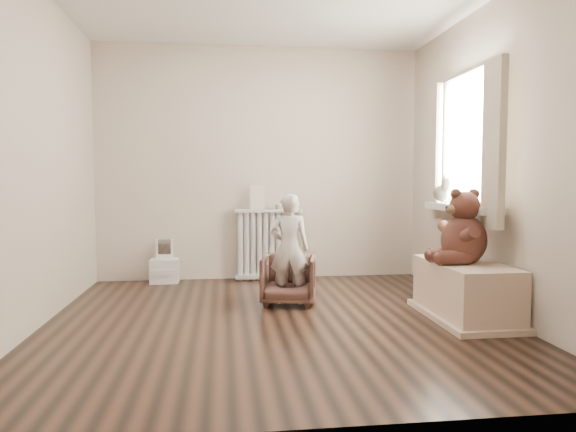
{
  "coord_description": "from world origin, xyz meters",
  "views": [
    {
      "loc": [
        -0.41,
        -3.99,
        1.11
      ],
      "look_at": [
        0.15,
        0.45,
        0.8
      ],
      "focal_mm": 32.0,
      "sensor_mm": 36.0,
      "label": 1
    }
  ],
  "objects": [
    {
      "name": "child",
      "position": [
        0.17,
        0.48,
        0.51
      ],
      "size": [
        0.4,
        0.3,
        0.98
      ],
      "primitive_type": "imported",
      "rotation": [
        0.0,
        0.0,
        2.93
      ],
      "color": "silver",
      "rests_on": "armchair"
    },
    {
      "name": "left_wall",
      "position": [
        -1.8,
        0.0,
        1.3
      ],
      "size": [
        0.02,
        3.6,
        2.6
      ],
      "primitive_type": "cube",
      "color": "beige",
      "rests_on": "ground"
    },
    {
      "name": "paper_doll",
      "position": [
        -0.04,
        1.68,
        0.92
      ],
      "size": [
        0.16,
        0.01,
        0.26
      ],
      "primitive_type": "cube",
      "color": "beige",
      "rests_on": "radiator"
    },
    {
      "name": "right_wall",
      "position": [
        1.8,
        0.0,
        1.3
      ],
      "size": [
        0.02,
        3.6,
        2.6
      ],
      "primitive_type": "cube",
      "color": "beige",
      "rests_on": "ground"
    },
    {
      "name": "window_sill",
      "position": [
        1.67,
        0.3,
        0.87
      ],
      "size": [
        0.22,
        1.1,
        0.06
      ],
      "primitive_type": "cube",
      "color": "silver",
      "rests_on": "right_wall"
    },
    {
      "name": "teddy_bear",
      "position": [
        1.49,
        -0.15,
        0.67
      ],
      "size": [
        0.48,
        0.38,
        0.58
      ],
      "primitive_type": null,
      "rotation": [
        0.0,
        0.0,
        0.02
      ],
      "color": "#3C1D15",
      "rests_on": "toy_bench"
    },
    {
      "name": "toy_bench",
      "position": [
        1.52,
        -0.13,
        0.2
      ],
      "size": [
        0.51,
        0.97,
        0.45
      ],
      "primitive_type": "cube",
      "color": "beige",
      "rests_on": "floor"
    },
    {
      "name": "plush_cat",
      "position": [
        1.66,
        0.65,
        1.0
      ],
      "size": [
        0.26,
        0.33,
        0.25
      ],
      "primitive_type": null,
      "rotation": [
        0.0,
        0.0,
        -0.33
      ],
      "color": "#6B6659",
      "rests_on": "window_sill"
    },
    {
      "name": "toy_vanity",
      "position": [
        -1.05,
        1.65,
        0.28
      ],
      "size": [
        0.3,
        0.21,
        0.47
      ],
      "primitive_type": "cube",
      "color": "silver",
      "rests_on": "floor"
    },
    {
      "name": "window",
      "position": [
        1.76,
        0.3,
        1.45
      ],
      "size": [
        0.03,
        0.9,
        1.1
      ],
      "primitive_type": "cube",
      "color": "white",
      "rests_on": "right_wall"
    },
    {
      "name": "radiator",
      "position": [
        0.09,
        1.68,
        0.39
      ],
      "size": [
        0.75,
        0.14,
        0.79
      ],
      "primitive_type": "cube",
      "color": "silver",
      "rests_on": "floor"
    },
    {
      "name": "curtain_left",
      "position": [
        1.65,
        -0.27,
        1.39
      ],
      "size": [
        0.06,
        0.26,
        1.3
      ],
      "primitive_type": "cube",
      "color": "beige",
      "rests_on": "right_wall"
    },
    {
      "name": "front_wall",
      "position": [
        0.0,
        -1.8,
        1.3
      ],
      "size": [
        3.6,
        0.02,
        2.6
      ],
      "primitive_type": "cube",
      "color": "beige",
      "rests_on": "ground"
    },
    {
      "name": "armchair",
      "position": [
        0.17,
        0.53,
        0.22
      ],
      "size": [
        0.56,
        0.57,
        0.44
      ],
      "primitive_type": "imported",
      "rotation": [
        0.0,
        0.0,
        -0.21
      ],
      "color": "#513128",
      "rests_on": "floor"
    },
    {
      "name": "tin_a",
      "position": [
        0.21,
        1.68,
        0.82
      ],
      "size": [
        0.09,
        0.09,
        0.05
      ],
      "primitive_type": "cylinder",
      "color": "#A59E8C",
      "rests_on": "radiator"
    },
    {
      "name": "back_wall",
      "position": [
        0.0,
        1.8,
        1.3
      ],
      "size": [
        3.6,
        0.02,
        2.6
      ],
      "primitive_type": "cube",
      "color": "beige",
      "rests_on": "ground"
    },
    {
      "name": "floor",
      "position": [
        0.0,
        0.0,
        0.0
      ],
      "size": [
        3.6,
        3.6,
        0.01
      ],
      "primitive_type": "cube",
      "color": "black",
      "rests_on": "ground"
    },
    {
      "name": "curtain_right",
      "position": [
        1.65,
        0.87,
        1.39
      ],
      "size": [
        0.06,
        0.26,
        1.3
      ],
      "primitive_type": "cube",
      "color": "beige",
      "rests_on": "right_wall"
    }
  ]
}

